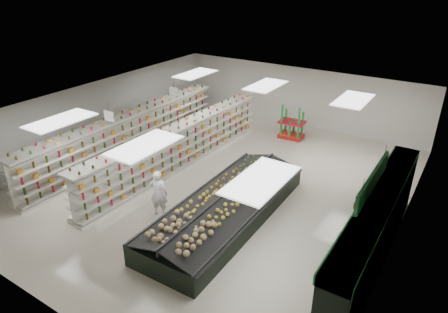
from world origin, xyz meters
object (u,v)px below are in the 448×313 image
Objects in this scene: produce_island at (226,207)px; shopper_background at (200,131)px; gondola_left at (129,137)px; gondola_center at (180,148)px; shopper_main at (159,193)px; soda_endcap at (292,123)px.

shopper_background is (-4.52, 4.68, 0.25)m from produce_island.
gondola_left is 7.76× the size of shopper_background.
gondola_left reaches higher than produce_island.
gondola_center is at bearing 148.98° from produce_island.
gondola_center is 2.41m from shopper_background.
gondola_left reaches higher than shopper_main.
gondola_left reaches higher than gondola_center.
soda_endcap is at bearing 97.94° from produce_island.
gondola_center is 6.33m from soda_endcap.
gondola_center is 6.36× the size of shopper_main.
shopper_background is at bearing -135.36° from soda_endcap.
soda_endcap is 1.09× the size of shopper_background.
shopper_background is (-2.37, 5.75, -0.13)m from shopper_main.
shopper_background reaches higher than produce_island.
soda_endcap is 0.93× the size of shopper_main.
shopper_main is (1.77, -3.42, -0.01)m from gondola_center.
gondola_left is at bearing -170.86° from gondola_center.
gondola_center reaches higher than shopper_background.
shopper_main reaches higher than produce_island.
shopper_background is at bearing -86.44° from shopper_main.
gondola_left is 5.47m from shopper_main.
gondola_left is 3.42m from shopper_background.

